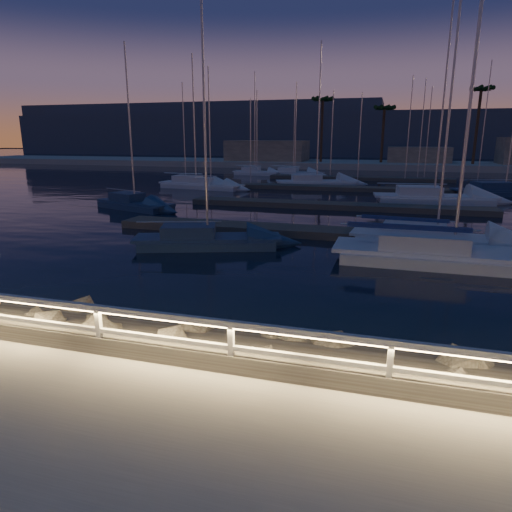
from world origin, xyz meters
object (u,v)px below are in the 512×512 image
object	(u,v)px
sailboat_g	(431,197)
sailboat_k	(315,182)
sailboat_e	(209,185)
sailboat_d	(446,253)
guard_rail	(181,328)
sailboat_m	(256,172)
sailboat_n	(293,173)
sailboat_l	(502,190)
sailboat_b	(204,239)
sailboat_i	(194,184)
sailboat_a	(133,203)
sailboat_h	(431,237)

from	to	relation	value
sailboat_g	sailboat_k	size ratio (longest dim) A/B	1.08
sailboat_e	sailboat_d	bearing A→B (deg)	-38.85
guard_rail	sailboat_m	size ratio (longest dim) A/B	3.91
sailboat_d	sailboat_k	world-z (taller)	sailboat_d
sailboat_n	sailboat_l	bearing A→B (deg)	-29.21
sailboat_g	sailboat_b	bearing A→B (deg)	-127.87
sailboat_d	sailboat_i	distance (m)	32.40
sailboat_g	sailboat_n	world-z (taller)	sailboat_g
sailboat_k	sailboat_m	size ratio (longest dim) A/B	1.29
sailboat_l	sailboat_n	size ratio (longest dim) A/B	1.28
sailboat_g	sailboat_a	bearing A→B (deg)	-162.84
sailboat_l	sailboat_a	bearing A→B (deg)	-171.22
sailboat_a	sailboat_n	xyz separation A→B (m)	(5.24, 32.22, -0.01)
sailboat_h	sailboat_i	distance (m)	29.79
guard_rail	sailboat_b	bearing A→B (deg)	110.72
sailboat_k	sailboat_b	bearing A→B (deg)	-109.81
sailboat_k	sailboat_g	bearing A→B (deg)	-61.82
guard_rail	sailboat_l	xyz separation A→B (m)	(13.60, 38.13, -0.93)
sailboat_n	sailboat_d	bearing A→B (deg)	-64.25
sailboat_d	sailboat_n	size ratio (longest dim) A/B	1.34
sailboat_a	sailboat_g	size ratio (longest dim) A/B	0.73
sailboat_a	sailboat_e	distance (m)	13.66
sailboat_d	sailboat_g	size ratio (longest dim) A/B	1.04
sailboat_a	sailboat_m	world-z (taller)	sailboat_a
sailboat_b	sailboat_l	xyz separation A→B (m)	(18.11, 26.19, 0.04)
sailboat_b	guard_rail	bearing A→B (deg)	-88.15
sailboat_k	sailboat_n	distance (m)	13.43
sailboat_b	sailboat_e	bearing A→B (deg)	92.50
guard_rail	sailboat_e	size ratio (longest dim) A/B	3.76
sailboat_a	sailboat_i	distance (m)	14.30
sailboat_b	sailboat_e	distance (m)	25.14
sailboat_n	sailboat_b	bearing A→B (deg)	-78.19
sailboat_m	sailboat_l	bearing A→B (deg)	-25.60
sailboat_l	sailboat_d	bearing A→B (deg)	-127.51
guard_rail	sailboat_d	bearing A→B (deg)	62.40
sailboat_h	sailboat_l	distance (m)	24.05
sailboat_b	sailboat_m	world-z (taller)	sailboat_b
sailboat_b	sailboat_d	distance (m)	10.79
sailboat_g	sailboat_l	bearing A→B (deg)	39.87
sailboat_b	sailboat_l	size ratio (longest dim) A/B	0.75
sailboat_m	guard_rail	bearing A→B (deg)	-71.65
sailboat_a	sailboat_d	world-z (taller)	sailboat_d
guard_rail	sailboat_a	bearing A→B (deg)	123.12
sailboat_k	sailboat_l	distance (m)	17.89
guard_rail	sailboat_i	world-z (taller)	sailboat_i
sailboat_i	sailboat_k	world-z (taller)	sailboat_k
sailboat_e	sailboat_g	bearing A→B (deg)	-0.86
sailboat_d	sailboat_e	size ratio (longest dim) A/B	1.39
sailboat_b	sailboat_k	size ratio (longest dim) A/B	0.81
sailboat_b	sailboat_a	bearing A→B (deg)	115.77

